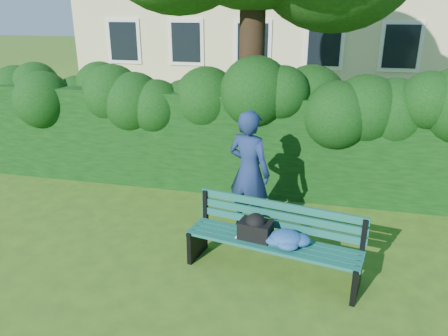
# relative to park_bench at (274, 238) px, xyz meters

# --- Properties ---
(ground) EXTENTS (80.00, 80.00, 0.00)m
(ground) POSITION_rel_park_bench_xyz_m (-0.91, 0.52, -0.50)
(ground) COLOR #385B1C
(ground) RESTS_ON ground
(hedge) EXTENTS (10.00, 1.00, 1.80)m
(hedge) POSITION_rel_park_bench_xyz_m (-0.91, 2.72, 0.40)
(hedge) COLOR black
(hedge) RESTS_ON ground
(park_bench) EXTENTS (2.27, 0.96, 0.89)m
(park_bench) POSITION_rel_park_bench_xyz_m (0.00, 0.00, 0.00)
(park_bench) COLOR #105043
(park_bench) RESTS_ON ground
(man_reading) EXTENTS (0.80, 0.68, 1.87)m
(man_reading) POSITION_rel_park_bench_xyz_m (-0.52, 1.09, 0.43)
(man_reading) COLOR navy
(man_reading) RESTS_ON ground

